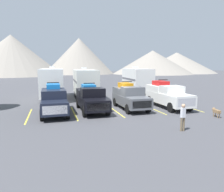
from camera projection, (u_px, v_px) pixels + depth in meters
ground_plane at (115, 111)px, 19.08m from camera, size 240.00×240.00×0.00m
pickup_truck_a at (54, 100)px, 17.92m from camera, size 2.19×5.70×2.60m
pickup_truck_b at (91, 98)px, 19.00m from camera, size 2.24×5.60×2.45m
pickup_truck_c at (130, 97)px, 19.97m from camera, size 2.16×5.28×2.53m
pickup_truck_d at (167, 95)px, 20.73m from camera, size 2.17×5.89×2.65m
lot_stripe_a at (29, 116)px, 17.26m from camera, size 0.12×5.50×0.01m
lot_stripe_b at (74, 113)px, 18.24m from camera, size 0.12×5.50×0.01m
lot_stripe_c at (115, 111)px, 19.22m from camera, size 0.12×5.50×0.01m
lot_stripe_d at (152, 108)px, 20.20m from camera, size 0.12×5.50×0.01m
lot_stripe_e at (185, 106)px, 21.19m from camera, size 0.12×5.50×0.01m
camper_trailer_a at (52, 82)px, 25.66m from camera, size 2.82×8.97×3.95m
camper_trailer_b at (85, 82)px, 26.54m from camera, size 2.81×8.05×3.81m
camper_trailer_c at (137, 80)px, 29.35m from camera, size 2.80×7.26×3.88m
person_b at (183, 115)px, 13.17m from camera, size 0.38×0.24×1.72m
dog at (216, 111)px, 16.80m from camera, size 0.33×0.96×0.71m
mountain_ridge at (54, 58)px, 92.38m from camera, size 155.88×47.27×16.74m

